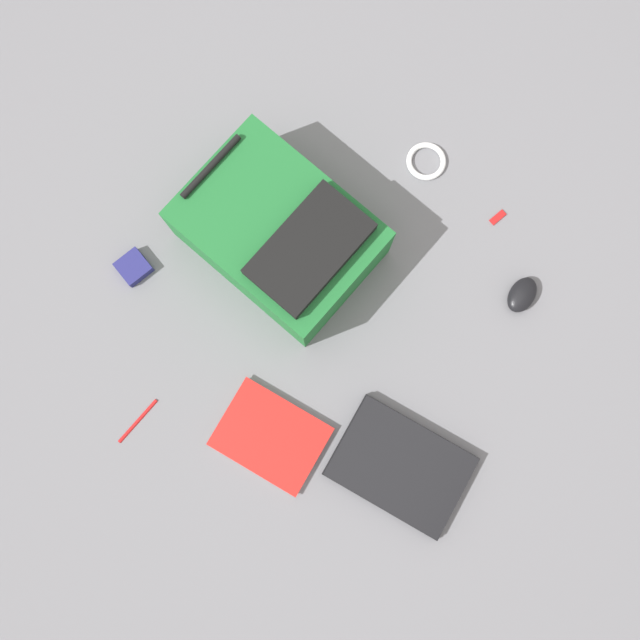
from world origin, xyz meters
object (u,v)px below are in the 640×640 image
Objects in this scene: book_comic at (271,436)px; laptop at (401,466)px; usb_stick at (498,217)px; pen_black at (138,421)px; earbud_pouch at (134,267)px; cable_coil at (425,160)px; backpack at (281,234)px; computer_mouse at (522,295)px.

laptop is at bearing 25.87° from book_comic.
usb_stick is at bearing 82.47° from book_comic.
laptop is 0.69m from usb_stick.
pen_black is 0.39m from earbud_pouch.
cable_coil reaches higher than pen_black.
backpack is 4.70× the size of computer_mouse.
backpack reaches higher than computer_mouse.
book_comic reaches higher than pen_black.
backpack is 0.64m from laptop.
earbud_pouch is at bearing -177.84° from laptop.
cable_coil reaches higher than usb_stick.
earbud_pouch reaches higher than usb_stick.
backpack reaches higher than laptop.
book_comic is (-0.30, -0.14, -0.01)m from laptop.
laptop is 0.79m from cable_coil.
book_comic is (0.29, -0.40, -0.08)m from backpack.
computer_mouse is 0.73× the size of pen_black.
backpack is at bearing 156.20° from laptop.
backpack reaches higher than pen_black.
usb_stick is at bearing 46.82° from earbud_pouch.
pen_black is 1.06m from usb_stick.
book_comic is at bearing -11.56° from earbud_pouch.
backpack is 6.34× the size of earbud_pouch.
usb_stick is at bearing -0.84° from cable_coil.
backpack is at bearing -134.04° from usb_stick.
usb_stick is at bearing 135.24° from computer_mouse.
backpack reaches higher than book_comic.
computer_mouse is 0.22m from usb_stick.
book_comic is 0.34m from pen_black.
backpack is 3.41× the size of pen_black.
book_comic is 2.67× the size of cable_coil.
backpack is 10.17× the size of usb_stick.
earbud_pouch is at bearing -152.12° from computer_mouse.
backpack is 0.59m from pen_black.
usb_stick is (0.11, 0.81, -0.01)m from book_comic.
laptop is at bearing -94.36° from computer_mouse.
pen_black is at bearing -147.79° from book_comic.
book_comic is at bearing -118.75° from computer_mouse.
book_comic reaches higher than usb_stick.
computer_mouse reaches higher than earbud_pouch.
laptop is 2.57× the size of pen_black.
computer_mouse is 2.16× the size of usb_stick.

